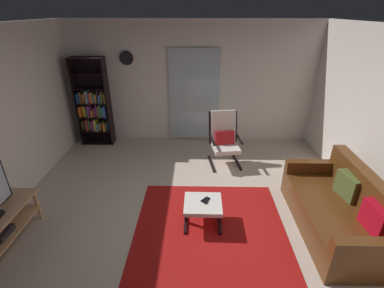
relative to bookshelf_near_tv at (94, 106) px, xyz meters
The scene contains 11 objects.
ground_plane 3.49m from the bookshelf_near_tv, 51.06° to the right, with size 7.02×7.02×0.00m, color beige.
wall_back 2.18m from the bookshelf_near_tv, ahead, with size 5.60×0.06×2.60m, color white.
glass_door_panel 2.20m from the bookshelf_near_tv, ahead, with size 1.10×0.01×2.00m, color silver.
area_rug 3.84m from the bookshelf_near_tv, 49.05° to the right, with size 2.09×2.19×0.01m, color #A91513.
bookshelf_near_tv is the anchor object (origin of this frame).
leather_sofa 5.02m from the bookshelf_near_tv, 32.76° to the right, with size 0.88×1.81×0.86m.
lounge_armchair 2.93m from the bookshelf_near_tv, 16.63° to the right, with size 0.65×0.72×1.02m.
ottoman 3.57m from the bookshelf_near_tv, 48.21° to the right, with size 0.52×0.48×0.36m.
tv_remote 3.57m from the bookshelf_near_tv, 47.24° to the right, with size 0.04×0.14×0.02m, color black.
cell_phone 3.54m from the bookshelf_near_tv, 47.21° to the right, with size 0.07×0.14×0.01m, color black.
wall_clock 1.26m from the bookshelf_near_tv, 14.16° to the left, with size 0.29×0.03×0.29m.
Camera 1 is at (0.14, -3.05, 2.76)m, focal length 25.73 mm.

